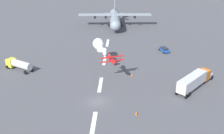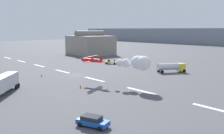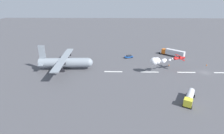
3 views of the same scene
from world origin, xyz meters
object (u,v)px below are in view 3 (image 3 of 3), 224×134
object	(u,v)px
followme_car_yellow	(129,56)
traffic_cone_near	(207,65)
cargo_transport_plane	(67,62)
semi_truck_orange	(172,52)
stunt_biplane_red	(159,61)
fuel_tanker_truck	(189,97)
traffic_cone_far	(169,65)

from	to	relation	value
followme_car_yellow	traffic_cone_near	bearing A→B (deg)	163.70
followme_car_yellow	traffic_cone_near	distance (m)	38.76
cargo_transport_plane	semi_truck_orange	xyz separation A→B (m)	(-54.21, -21.40, -1.40)
stunt_biplane_red	fuel_tanker_truck	bearing A→B (deg)	102.34
traffic_cone_near	traffic_cone_far	xyz separation A→B (m)	(18.32, 0.39, 0.00)
followme_car_yellow	traffic_cone_near	world-z (taller)	followme_car_yellow
followme_car_yellow	fuel_tanker_truck	bearing A→B (deg)	110.53
traffic_cone_far	semi_truck_orange	bearing A→B (deg)	-111.22
traffic_cone_near	fuel_tanker_truck	bearing A→B (deg)	57.14
fuel_tanker_truck	followme_car_yellow	distance (m)	46.29
stunt_biplane_red	followme_car_yellow	world-z (taller)	stunt_biplane_red
followme_car_yellow	traffic_cone_near	xyz separation A→B (m)	(-37.20, 10.88, -0.44)
stunt_biplane_red	traffic_cone_far	distance (m)	13.16
semi_truck_orange	followme_car_yellow	distance (m)	25.15
cargo_transport_plane	traffic_cone_near	distance (m)	67.01
fuel_tanker_truck	traffic_cone_far	size ratio (longest dim) A/B	11.72
semi_truck_orange	traffic_cone_far	world-z (taller)	semi_truck_orange
semi_truck_orange	cargo_transport_plane	bearing A→B (deg)	21.54
cargo_transport_plane	stunt_biplane_red	xyz separation A→B (m)	(-40.65, 3.13, 2.18)
semi_truck_orange	fuel_tanker_truck	distance (m)	48.08
stunt_biplane_red	followme_car_yellow	bearing A→B (deg)	-61.33
cargo_transport_plane	fuel_tanker_truck	world-z (taller)	cargo_transport_plane
traffic_cone_far	traffic_cone_near	bearing A→B (deg)	-178.77
fuel_tanker_truck	traffic_cone_near	distance (m)	38.68
fuel_tanker_truck	cargo_transport_plane	bearing A→B (deg)	-29.59
cargo_transport_plane	stunt_biplane_red	world-z (taller)	cargo_transport_plane
fuel_tanker_truck	followme_car_yellow	world-z (taller)	fuel_tanker_truck
fuel_tanker_truck	traffic_cone_far	bearing A→B (deg)	-94.73
stunt_biplane_red	traffic_cone_near	distance (m)	28.22
cargo_transport_plane	fuel_tanker_truck	xyz separation A→B (m)	(-45.64, 25.91, -1.79)
followme_car_yellow	traffic_cone_far	xyz separation A→B (m)	(-18.88, 11.27, -0.44)
traffic_cone_near	semi_truck_orange	bearing A→B (deg)	-50.12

